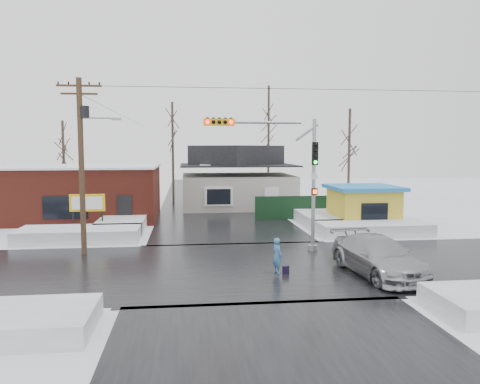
{
  "coord_description": "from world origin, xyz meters",
  "views": [
    {
      "loc": [
        -2.71,
        -21.07,
        5.5
      ],
      "look_at": [
        0.32,
        5.12,
        3.0
      ],
      "focal_mm": 35.0,
      "sensor_mm": 36.0,
      "label": 1
    }
  ],
  "objects": [
    {
      "name": "snowbank_ne",
      "position": [
        9.0,
        7.0,
        0.4
      ],
      "size": [
        7.0,
        3.0,
        0.8
      ],
      "primitive_type": "cube",
      "color": "white",
      "rests_on": "ground"
    },
    {
      "name": "utility_pole",
      "position": [
        -7.93,
        3.5,
        5.11
      ],
      "size": [
        3.15,
        0.44,
        9.0
      ],
      "color": "#382619",
      "rests_on": "ground"
    },
    {
      "name": "car",
      "position": [
        5.48,
        -2.08,
        0.82
      ],
      "size": [
        2.97,
        5.87,
        1.64
      ],
      "primitive_type": "imported",
      "rotation": [
        0.0,
        0.0,
        0.12
      ],
      "color": "#A2A6A9",
      "rests_on": "ground"
    },
    {
      "name": "road_ns",
      "position": [
        0.0,
        0.0,
        0.01
      ],
      "size": [
        10.0,
        120.0,
        0.02
      ],
      "primitive_type": "cube",
      "color": "black",
      "rests_on": "ground"
    },
    {
      "name": "pedestrian",
      "position": [
        1.21,
        -1.35,
        0.79
      ],
      "size": [
        0.56,
        0.67,
        1.57
      ],
      "primitive_type": "imported",
      "rotation": [
        0.0,
        0.0,
        1.94
      ],
      "color": "teal",
      "rests_on": "ground"
    },
    {
      "name": "tree_far_right",
      "position": [
        12.0,
        20.0,
        7.16
      ],
      "size": [
        3.0,
        3.0,
        9.0
      ],
      "color": "#332821",
      "rests_on": "ground"
    },
    {
      "name": "tree_far_left",
      "position": [
        -4.0,
        26.0,
        7.95
      ],
      "size": [
        3.0,
        3.0,
        10.0
      ],
      "color": "#332821",
      "rests_on": "ground"
    },
    {
      "name": "tree_far_west",
      "position": [
        -14.0,
        24.0,
        6.36
      ],
      "size": [
        3.0,
        3.0,
        8.0
      ],
      "color": "#332821",
      "rests_on": "ground"
    },
    {
      "name": "shopping_bag",
      "position": [
        1.56,
        -1.5,
        0.17
      ],
      "size": [
        0.3,
        0.2,
        0.35
      ],
      "primitive_type": "cube",
      "rotation": [
        0.0,
        0.0,
        0.3
      ],
      "color": "black",
      "rests_on": "ground"
    },
    {
      "name": "marquee_sign",
      "position": [
        -9.0,
        9.49,
        1.92
      ],
      "size": [
        2.2,
        0.21,
        2.55
      ],
      "color": "black",
      "rests_on": "ground"
    },
    {
      "name": "fence",
      "position": [
        6.5,
        14.0,
        0.9
      ],
      "size": [
        8.0,
        0.12,
        1.8
      ],
      "primitive_type": "cube",
      "color": "black",
      "rests_on": "ground"
    },
    {
      "name": "house",
      "position": [
        2.0,
        22.0,
        2.62
      ],
      "size": [
        10.4,
        8.4,
        5.76
      ],
      "color": "#AEA99D",
      "rests_on": "ground"
    },
    {
      "name": "ground",
      "position": [
        0.0,
        0.0,
        0.0
      ],
      "size": [
        120.0,
        120.0,
        0.0
      ],
      "primitive_type": "plane",
      "color": "white",
      "rests_on": "ground"
    },
    {
      "name": "snowbank_nside_e",
      "position": [
        7.0,
        12.0,
        0.4
      ],
      "size": [
        3.0,
        8.0,
        0.8
      ],
      "primitive_type": "cube",
      "color": "white",
      "rests_on": "ground"
    },
    {
      "name": "tree_far_mid",
      "position": [
        6.0,
        28.0,
        9.54
      ],
      "size": [
        3.0,
        3.0,
        12.0
      ],
      "color": "#332821",
      "rests_on": "ground"
    },
    {
      "name": "road_ew",
      "position": [
        0.0,
        0.0,
        0.01
      ],
      "size": [
        120.0,
        10.0,
        0.02
      ],
      "primitive_type": "cube",
      "color": "black",
      "rests_on": "ground"
    },
    {
      "name": "traffic_signal",
      "position": [
        2.43,
        2.97,
        4.54
      ],
      "size": [
        6.05,
        0.68,
        7.0
      ],
      "color": "gray",
      "rests_on": "ground"
    },
    {
      "name": "snowbank_nw",
      "position": [
        -9.0,
        7.0,
        0.4
      ],
      "size": [
        7.0,
        3.0,
        0.8
      ],
      "primitive_type": "cube",
      "color": "white",
      "rests_on": "ground"
    },
    {
      "name": "brick_building",
      "position": [
        -11.0,
        15.99,
        2.08
      ],
      "size": [
        12.2,
        8.2,
        4.12
      ],
      "color": "maroon",
      "rests_on": "ground"
    },
    {
      "name": "kiosk",
      "position": [
        9.5,
        9.99,
        1.46
      ],
      "size": [
        4.6,
        4.6,
        2.88
      ],
      "color": "gold",
      "rests_on": "ground"
    },
    {
      "name": "snowbank_nside_w",
      "position": [
        -7.0,
        12.0,
        0.4
      ],
      "size": [
        3.0,
        8.0,
        0.8
      ],
      "primitive_type": "cube",
      "color": "white",
      "rests_on": "ground"
    }
  ]
}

